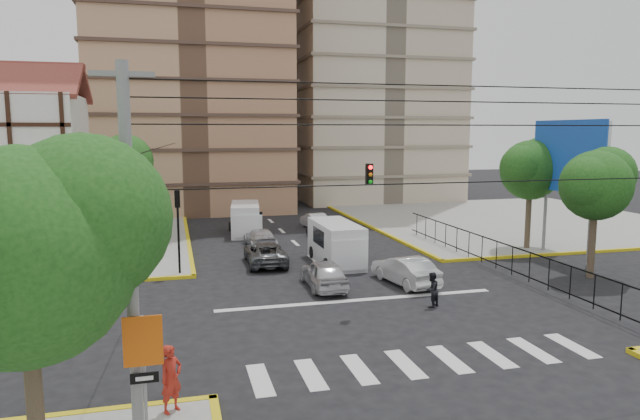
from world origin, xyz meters
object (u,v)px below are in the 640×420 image
object	(u,v)px
traffic_light_nw	(178,218)
van_left_lane	(246,220)
car_white_front_right	(405,270)
van_right_lane	(337,245)
car_silver_front_left	(324,274)
pedestrian_sw_corner	(171,379)
district_sign	(143,353)
pedestrian_crosswalk	(432,290)

from	to	relation	value
traffic_light_nw	van_left_lane	xyz separation A→B (m)	(4.93, 11.23, -2.00)
car_white_front_right	van_right_lane	bearing A→B (deg)	-76.89
car_silver_front_left	pedestrian_sw_corner	xyz separation A→B (m)	(-7.21, -11.23, 0.35)
district_sign	pedestrian_sw_corner	distance (m)	2.17
traffic_light_nw	van_right_lane	world-z (taller)	traffic_light_nw
car_silver_front_left	pedestrian_crosswalk	world-z (taller)	pedestrian_crosswalk
district_sign	van_right_lane	bearing A→B (deg)	60.60
van_left_lane	pedestrian_sw_corner	bearing A→B (deg)	-94.01
pedestrian_crosswalk	car_silver_front_left	bearing A→B (deg)	-80.66
traffic_light_nw	van_right_lane	size ratio (longest dim) A/B	0.83
van_left_lane	district_sign	bearing A→B (deg)	-94.52
van_right_lane	pedestrian_sw_corner	size ratio (longest dim) A/B	2.89
van_left_lane	pedestrian_sw_corner	distance (m)	27.22
district_sign	car_silver_front_left	size ratio (longest dim) A/B	0.76
car_white_front_right	pedestrian_sw_corner	bearing A→B (deg)	34.34
car_silver_front_left	pedestrian_sw_corner	distance (m)	13.35
traffic_light_nw	car_silver_front_left	bearing A→B (deg)	-31.94
district_sign	pedestrian_crosswalk	bearing A→B (deg)	37.00
van_left_lane	pedestrian_sw_corner	world-z (taller)	van_left_lane
car_white_front_right	van_left_lane	bearing A→B (deg)	-78.91
van_right_lane	van_left_lane	xyz separation A→B (m)	(-3.88, 10.86, -0.05)
car_white_front_right	traffic_light_nw	bearing A→B (deg)	-32.42
van_left_lane	car_silver_front_left	world-z (taller)	van_left_lane
van_right_lane	pedestrian_sw_corner	world-z (taller)	van_right_lane
van_right_lane	car_white_front_right	bearing A→B (deg)	-68.01
district_sign	car_white_front_right	xyz separation A→B (m)	(11.88, 12.44, -1.74)
van_left_lane	car_silver_front_left	xyz separation A→B (m)	(1.85, -15.46, -0.39)
pedestrian_crosswalk	van_right_lane	bearing A→B (deg)	-111.81
van_right_lane	car_white_front_right	distance (m)	5.40
district_sign	pedestrian_sw_corner	size ratio (longest dim) A/B	1.74
van_right_lane	pedestrian_crosswalk	xyz separation A→B (m)	(1.72, -8.72, -0.39)
car_silver_front_left	pedestrian_sw_corner	bearing A→B (deg)	58.07
van_right_lane	pedestrian_sw_corner	bearing A→B (deg)	-120.88
traffic_light_nw	pedestrian_sw_corner	bearing A→B (deg)	-91.56
car_white_front_right	pedestrian_sw_corner	distance (m)	15.68
pedestrian_crosswalk	district_sign	bearing A→B (deg)	4.02
district_sign	van_left_lane	bearing A→B (deg)	78.14
car_white_front_right	pedestrian_crosswalk	bearing A→B (deg)	75.15
van_left_lane	car_silver_front_left	distance (m)	15.57
car_silver_front_left	pedestrian_sw_corner	world-z (taller)	pedestrian_sw_corner
district_sign	van_left_lane	size ratio (longest dim) A/B	0.61
van_right_lane	car_white_front_right	size ratio (longest dim) A/B	1.22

